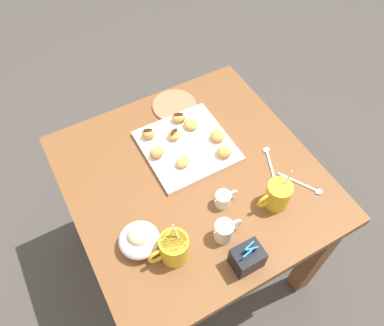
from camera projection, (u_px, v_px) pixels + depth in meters
ground_plane at (193, 253)px, 1.91m from camera, size 8.00×8.00×0.00m
dining_table at (193, 195)px, 1.44m from camera, size 0.85×0.86×0.70m
pastry_plate_square at (187, 146)px, 1.40m from camera, size 0.31×0.31×0.02m
coffee_mug_mustard_left at (277, 194)px, 1.23m from camera, size 0.12×0.08×0.15m
coffee_mug_mustard_right at (174, 248)px, 1.12m from camera, size 0.13×0.09×0.15m
cream_pitcher_white at (224, 230)px, 1.17m from camera, size 0.10×0.06×0.07m
sugar_caddy at (247, 258)px, 1.12m from camera, size 0.09×0.07×0.11m
ice_cream_bowl at (139, 239)px, 1.15m from camera, size 0.13×0.13×0.09m
chocolate_sauce_pitcher at (223, 199)px, 1.24m from camera, size 0.09×0.05×0.06m
saucer_coral_left at (175, 106)px, 1.52m from camera, size 0.18×0.18×0.01m
loose_spoon_near_saucer at (306, 186)px, 1.31m from camera, size 0.09×0.14×0.01m
loose_spoon_by_plate at (269, 160)px, 1.37m from camera, size 0.08×0.15×0.01m
beignet_0 at (191, 124)px, 1.43m from camera, size 0.06×0.06×0.03m
beignet_1 at (174, 135)px, 1.40m from camera, size 0.07×0.07×0.03m
chocolate_drizzle_1 at (174, 132)px, 1.39m from camera, size 0.04×0.03×0.00m
beignet_2 at (182, 162)px, 1.33m from camera, size 0.06×0.06×0.03m
beignet_3 at (148, 134)px, 1.40m from camera, size 0.06×0.05×0.04m
chocolate_drizzle_3 at (148, 130)px, 1.38m from camera, size 0.04×0.03×0.00m
beignet_4 at (179, 118)px, 1.45m from camera, size 0.06×0.05×0.04m
chocolate_drizzle_4 at (179, 114)px, 1.43m from camera, size 0.04×0.03×0.00m
beignet_5 at (217, 136)px, 1.40m from camera, size 0.06×0.06×0.03m
beignet_6 at (157, 152)px, 1.35m from camera, size 0.05×0.04×0.04m
beignet_7 at (224, 152)px, 1.35m from camera, size 0.07×0.07×0.04m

